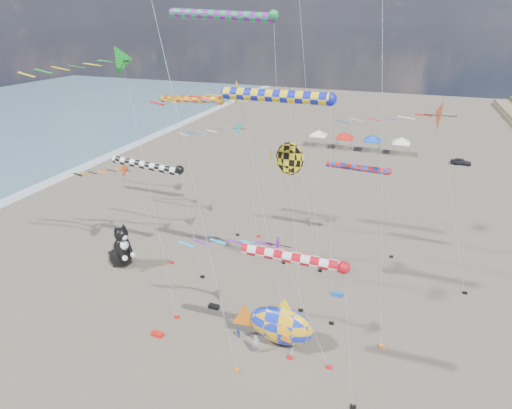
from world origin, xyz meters
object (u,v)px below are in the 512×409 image
at_px(fish_inflatable, 280,325).
at_px(child_blue, 239,332).
at_px(parked_car, 461,162).
at_px(person_adult, 256,345).
at_px(cat_inflatable, 121,245).
at_px(child_green, 273,321).

relative_size(fish_inflatable, child_blue, 6.72).
bearing_deg(parked_car, person_adult, 160.30).
height_order(cat_inflatable, parked_car, cat_inflatable).
relative_size(child_green, parked_car, 0.37).
relative_size(cat_inflatable, child_green, 3.95).
bearing_deg(parked_car, child_blue, 158.11).
bearing_deg(cat_inflatable, child_green, 9.93).
height_order(child_green, child_blue, child_green).
distance_m(child_blue, parked_car, 54.02).
bearing_deg(child_blue, person_adult, -78.23).
height_order(cat_inflatable, child_blue, cat_inflatable).
height_order(child_blue, parked_car, parked_car).
bearing_deg(fish_inflatable, cat_inflatable, 164.36).
height_order(cat_inflatable, fish_inflatable, cat_inflatable).
xyz_separation_m(person_adult, parked_car, (18.04, 51.33, -0.25)).
bearing_deg(parked_car, cat_inflatable, 142.26).
xyz_separation_m(cat_inflatable, person_adult, (16.38, -6.31, -1.59)).
bearing_deg(child_green, cat_inflatable, -178.98).
xyz_separation_m(fish_inflatable, child_blue, (-3.21, -0.25, -1.52)).
relative_size(child_blue, parked_car, 0.29).
xyz_separation_m(child_green, child_blue, (-2.13, -1.98, -0.13)).
xyz_separation_m(cat_inflatable, fish_inflatable, (17.78, -4.98, -0.40)).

